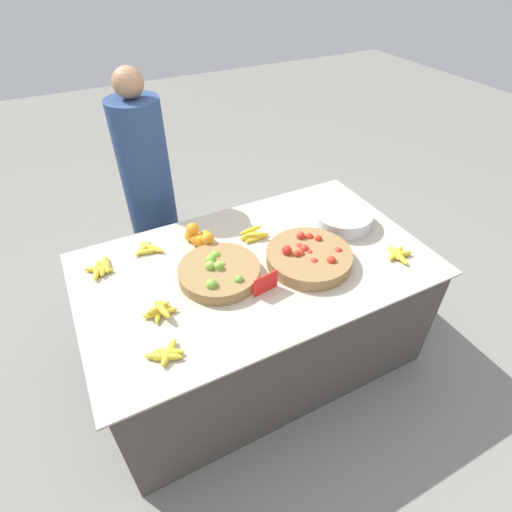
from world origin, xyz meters
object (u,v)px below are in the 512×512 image
Objects in this scene: metal_bowl at (343,218)px; vendor_person at (151,200)px; tomato_basket at (309,257)px; lime_bowl at (219,272)px; price_sign at (266,283)px.

vendor_person reaches higher than metal_bowl.
tomato_basket is 1.17m from vendor_person.
vendor_person is at bearing 96.28° from lime_bowl.
price_sign is (0.16, -0.20, 0.02)m from lime_bowl.
tomato_basket is 0.32m from price_sign.
price_sign reaches higher than lime_bowl.
tomato_basket is 0.29× the size of vendor_person.
metal_bowl is at bearing -41.50° from vendor_person.
price_sign is (-0.30, -0.09, 0.02)m from tomato_basket.
lime_bowl is 0.27× the size of vendor_person.
tomato_basket is at bearing -61.20° from vendor_person.
price_sign is at bearing -51.14° from lime_bowl.
metal_bowl is 0.22× the size of vendor_person.
lime_bowl is 0.83m from metal_bowl.
vendor_person is (-0.26, 1.12, -0.08)m from price_sign.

